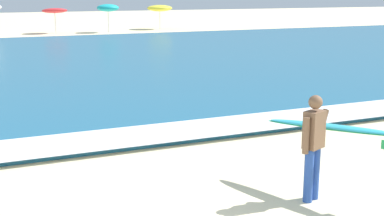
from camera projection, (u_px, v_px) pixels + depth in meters
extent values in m
cube|color=#1E6084|center=(16.00, 65.00, 23.12)|extent=(120.00, 28.00, 0.14)
cube|color=white|center=(78.00, 142.00, 11.13)|extent=(120.00, 1.60, 0.01)
cylinder|color=#284CA3|center=(309.00, 176.00, 8.26)|extent=(0.15, 0.15, 0.88)
cylinder|color=#284CA3|center=(315.00, 173.00, 8.39)|extent=(0.15, 0.15, 0.88)
cube|color=brown|center=(314.00, 130.00, 8.16)|extent=(0.40, 0.33, 0.60)
sphere|color=brown|center=(316.00, 102.00, 8.07)|extent=(0.22, 0.22, 0.22)
cylinder|color=brown|center=(306.00, 135.00, 8.01)|extent=(0.10, 0.10, 0.58)
cylinder|color=brown|center=(322.00, 125.00, 8.36)|extent=(0.33, 0.21, 0.51)
ellipsoid|color=#33BCD6|center=(330.00, 127.00, 8.53)|extent=(1.15, 2.29, 0.26)
ellipsoid|color=green|center=(330.00, 128.00, 8.53)|extent=(1.21, 2.39, 0.23)
cylinder|color=beige|center=(55.00, 22.00, 41.14)|extent=(0.05, 0.05, 1.71)
ellipsoid|color=red|center=(55.00, 11.00, 40.94)|extent=(1.98, 2.00, 0.54)
cylinder|color=beige|center=(108.00, 21.00, 42.01)|extent=(0.05, 0.05, 1.87)
ellipsoid|color=#19ADB2|center=(108.00, 8.00, 41.79)|extent=(1.77, 1.77, 0.60)
cylinder|color=beige|center=(160.00, 19.00, 45.62)|extent=(0.05, 0.05, 1.73)
ellipsoid|color=yellow|center=(160.00, 8.00, 45.42)|extent=(2.18, 2.18, 0.56)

